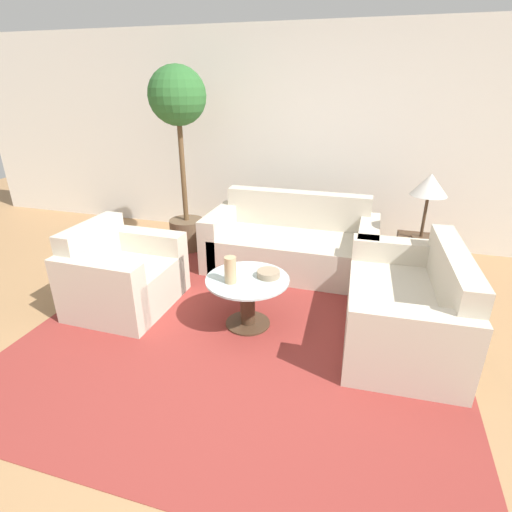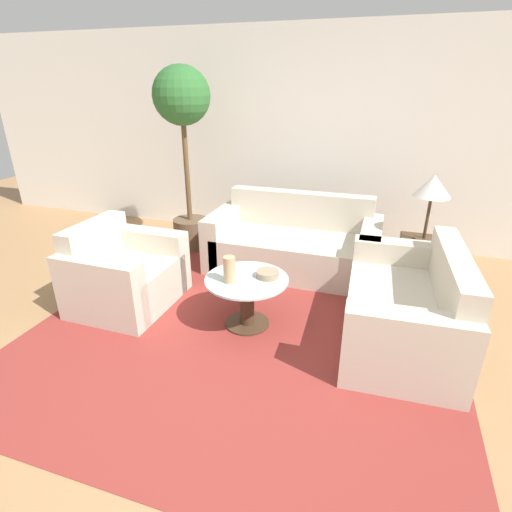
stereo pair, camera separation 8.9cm
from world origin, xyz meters
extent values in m
plane|color=#9E754C|center=(0.00, 0.00, 0.00)|extent=(14.00, 14.00, 0.00)
cube|color=white|center=(0.00, 3.04, 1.30)|extent=(10.00, 0.06, 2.60)
cube|color=maroon|center=(-0.05, 0.71, 0.00)|extent=(3.49, 3.42, 0.01)
cube|color=beige|center=(0.06, 1.91, 0.20)|extent=(1.64, 0.89, 0.41)
cube|color=beige|center=(0.06, 2.27, 0.41)|extent=(1.64, 0.18, 0.81)
cube|color=beige|center=(-0.76, 1.91, 0.31)|extent=(0.20, 0.89, 0.61)
cube|color=beige|center=(0.88, 1.91, 0.31)|extent=(0.20, 0.89, 0.61)
cube|color=beige|center=(-1.24, 0.71, 0.20)|extent=(0.82, 0.77, 0.41)
cube|color=beige|center=(-1.56, 0.72, 0.39)|extent=(0.19, 0.76, 0.78)
cube|color=beige|center=(-1.25, 0.33, 0.31)|extent=(0.82, 0.21, 0.61)
cube|color=beige|center=(-1.24, 1.10, 0.31)|extent=(0.82, 0.21, 0.61)
cube|color=beige|center=(1.20, 0.90, 0.20)|extent=(0.90, 1.32, 0.41)
cube|color=beige|center=(1.53, 0.92, 0.40)|extent=(0.24, 1.29, 0.79)
cube|color=beige|center=(1.17, 1.54, 0.31)|extent=(0.85, 0.24, 0.61)
cube|color=beige|center=(1.23, 0.26, 0.31)|extent=(0.85, 0.24, 0.61)
cylinder|color=#422D1E|center=(-0.05, 0.71, 0.01)|extent=(0.39, 0.39, 0.02)
cylinder|color=#422D1E|center=(-0.05, 0.71, 0.22)|extent=(0.13, 0.13, 0.43)
cylinder|color=#B2C6C6|center=(-0.05, 0.71, 0.44)|extent=(0.71, 0.71, 0.02)
cube|color=#422D1E|center=(1.37, 1.84, 0.27)|extent=(0.42, 0.42, 0.55)
cylinder|color=#422D1E|center=(1.37, 1.84, 0.56)|extent=(0.18, 0.18, 0.02)
cylinder|color=#422D1E|center=(1.37, 1.84, 0.78)|extent=(0.03, 0.03, 0.41)
cone|color=beige|center=(1.37, 1.84, 1.08)|extent=(0.33, 0.33, 0.20)
cylinder|color=brown|center=(-1.32, 2.18, 0.19)|extent=(0.43, 0.43, 0.37)
cylinder|color=brown|center=(-1.32, 2.18, 1.01)|extent=(0.06, 0.06, 1.26)
sphere|color=#2D662D|center=(-1.32, 2.18, 1.82)|extent=(0.65, 0.65, 0.65)
cylinder|color=tan|center=(-0.16, 0.60, 0.56)|extent=(0.10, 0.10, 0.22)
cylinder|color=gray|center=(0.11, 0.79, 0.48)|extent=(0.19, 0.19, 0.06)
camera|label=1|loc=(0.87, -2.12, 1.96)|focal=28.00mm
camera|label=2|loc=(0.96, -2.10, 1.96)|focal=28.00mm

